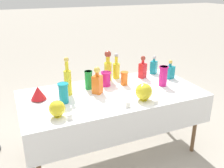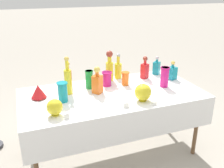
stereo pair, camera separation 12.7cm
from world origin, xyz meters
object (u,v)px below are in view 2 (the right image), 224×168
(tall_bottle_2, at_px, (118,69))
(cardboard_box_behind_left, at_px, (97,102))
(fluted_vase_0, at_px, (38,91))
(square_decanter_3, at_px, (145,69))
(slender_vase_4, at_px, (125,78))
(round_bowl_1, at_px, (143,92))
(slender_vase_1, at_px, (63,92))
(square_decanter_0, at_px, (156,67))
(slender_vase_3, at_px, (107,78))
(square_decanter_2, at_px, (97,82))
(slender_vase_0, at_px, (89,79))
(square_decanter_1, at_px, (172,72))
(tall_bottle_3, at_px, (68,79))
(slender_vase_2, at_px, (165,76))
(tall_bottle_1, at_px, (110,67))
(tall_bottle_0, at_px, (69,77))
(round_bowl_0, at_px, (55,107))

(tall_bottle_2, xyz_separation_m, cardboard_box_behind_left, (-0.08, 0.69, -0.75))
(fluted_vase_0, bearing_deg, square_decanter_3, 6.81)
(slender_vase_4, xyz_separation_m, round_bowl_1, (-0.01, -0.45, 0.01))
(cardboard_box_behind_left, bearing_deg, slender_vase_1, -121.32)
(square_decanter_0, height_order, slender_vase_3, square_decanter_0)
(square_decanter_2, xyz_separation_m, slender_vase_0, (-0.05, 0.16, -0.02))
(fluted_vase_0, bearing_deg, square_decanter_1, 0.22)
(square_decanter_3, bearing_deg, slender_vase_0, -174.21)
(square_decanter_2, relative_size, slender_vase_0, 1.43)
(tall_bottle_3, relative_size, round_bowl_1, 2.32)
(square_decanter_3, xyz_separation_m, slender_vase_3, (-0.52, -0.07, -0.03))
(slender_vase_1, height_order, cardboard_box_behind_left, slender_vase_1)
(tall_bottle_2, bearing_deg, fluted_vase_0, -164.44)
(square_decanter_0, height_order, round_bowl_1, square_decanter_0)
(slender_vase_3, bearing_deg, slender_vase_2, -22.74)
(square_decanter_2, relative_size, square_decanter_3, 1.06)
(slender_vase_1, bearing_deg, cardboard_box_behind_left, 58.68)
(tall_bottle_1, distance_m, square_decanter_1, 0.77)
(slender_vase_3, relative_size, slender_vase_4, 1.06)
(tall_bottle_1, relative_size, tall_bottle_2, 1.16)
(square_decanter_1, relative_size, fluted_vase_0, 1.50)
(tall_bottle_2, xyz_separation_m, square_decanter_3, (0.31, -0.12, 0.00))
(fluted_vase_0, bearing_deg, tall_bottle_2, 15.56)
(tall_bottle_2, height_order, fluted_vase_0, tall_bottle_2)
(tall_bottle_0, relative_size, slender_vase_3, 1.72)
(square_decanter_1, xyz_separation_m, slender_vase_3, (-0.82, 0.07, 0.00))
(slender_vase_2, bearing_deg, slender_vase_3, 157.26)
(tall_bottle_0, distance_m, tall_bottle_2, 0.63)
(tall_bottle_0, xyz_separation_m, cardboard_box_behind_left, (0.55, 0.74, -0.75))
(tall_bottle_2, height_order, square_decanter_0, tall_bottle_2)
(square_decanter_3, bearing_deg, tall_bottle_3, -171.48)
(round_bowl_0, bearing_deg, square_decanter_3, 25.79)
(tall_bottle_0, relative_size, cardboard_box_behind_left, 0.56)
(slender_vase_4, height_order, round_bowl_0, slender_vase_4)
(square_decanter_1, distance_m, slender_vase_1, 1.38)
(square_decanter_1, bearing_deg, tall_bottle_3, 179.95)
(square_decanter_2, xyz_separation_m, slender_vase_3, (0.17, 0.16, -0.04))
(tall_bottle_2, xyz_separation_m, square_decanter_1, (0.61, -0.27, -0.03))
(square_decanter_2, bearing_deg, square_decanter_0, 19.13)
(slender_vase_4, bearing_deg, round_bowl_0, -152.82)
(tall_bottle_2, xyz_separation_m, slender_vase_0, (-0.43, -0.19, -0.01))
(tall_bottle_2, bearing_deg, slender_vase_1, -150.12)
(slender_vase_3, height_order, cardboard_box_behind_left, slender_vase_3)
(square_decanter_0, distance_m, cardboard_box_behind_left, 1.19)
(tall_bottle_0, distance_m, fluted_vase_0, 0.42)
(slender_vase_0, bearing_deg, round_bowl_0, -132.44)
(tall_bottle_2, relative_size, slender_vase_2, 1.37)
(tall_bottle_2, bearing_deg, square_decanter_3, -21.49)
(tall_bottle_1, bearing_deg, cardboard_box_behind_left, 86.12)
(tall_bottle_0, relative_size, slender_vase_4, 1.83)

